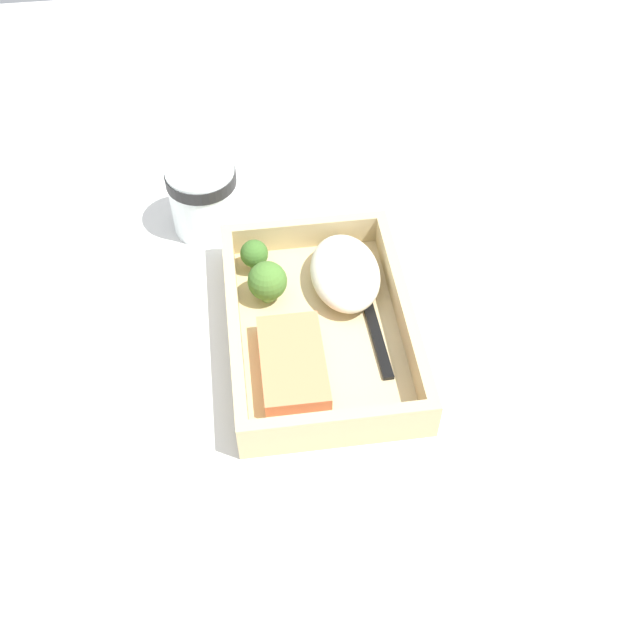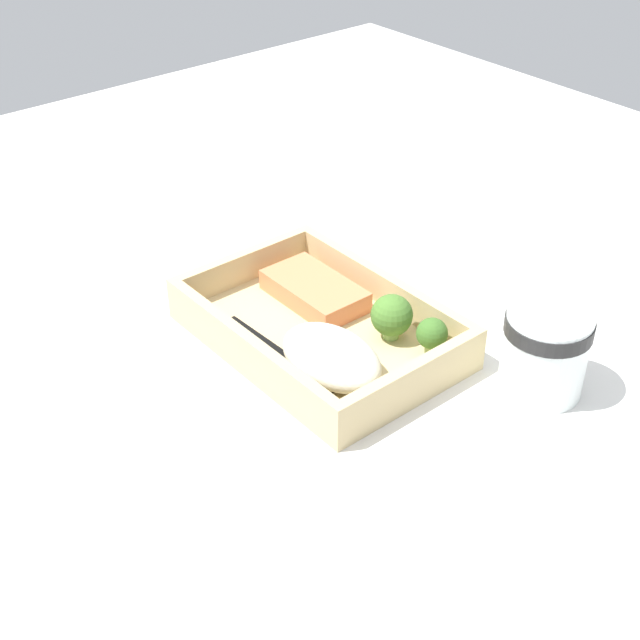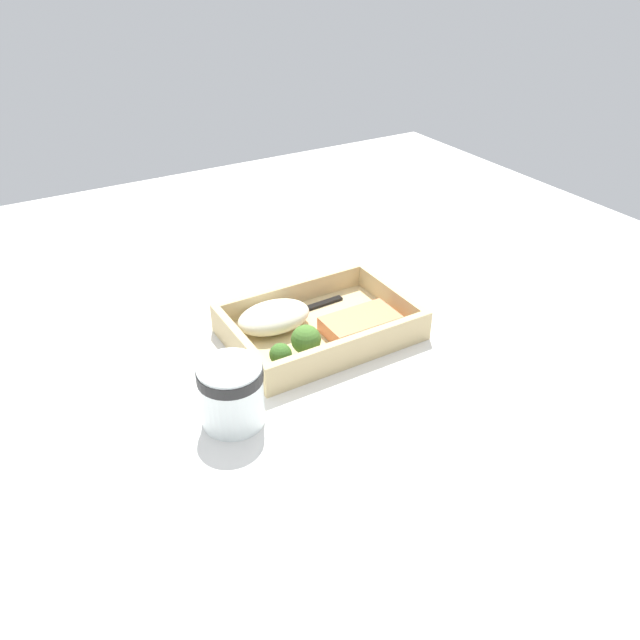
% 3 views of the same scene
% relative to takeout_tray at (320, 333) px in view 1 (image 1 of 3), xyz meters
% --- Properties ---
extents(ground_plane, '(1.60, 1.60, 0.02)m').
position_rel_takeout_tray_xyz_m(ground_plane, '(0.00, 0.00, -0.02)').
color(ground_plane, silver).
extents(takeout_tray, '(0.27, 0.19, 0.01)m').
position_rel_takeout_tray_xyz_m(takeout_tray, '(0.00, 0.00, 0.00)').
color(takeout_tray, tan).
rests_on(takeout_tray, ground_plane).
extents(tray_rim, '(0.27, 0.19, 0.03)m').
position_rel_takeout_tray_xyz_m(tray_rim, '(0.00, 0.00, 0.02)').
color(tray_rim, tan).
rests_on(tray_rim, takeout_tray).
extents(salmon_fillet, '(0.11, 0.06, 0.02)m').
position_rel_takeout_tray_xyz_m(salmon_fillet, '(-0.05, 0.03, 0.02)').
color(salmon_fillet, '#F07F51').
rests_on(salmon_fillet, takeout_tray).
extents(mashed_potatoes, '(0.11, 0.08, 0.04)m').
position_rel_takeout_tray_xyz_m(mashed_potatoes, '(0.06, -0.04, 0.03)').
color(mashed_potatoes, beige).
rests_on(mashed_potatoes, takeout_tray).
extents(broccoli_floret_1, '(0.04, 0.04, 0.05)m').
position_rel_takeout_tray_xyz_m(broccoli_floret_1, '(0.05, 0.05, 0.03)').
color(broccoli_floret_1, '#80AB5B').
rests_on(broccoli_floret_1, takeout_tray).
extents(broccoli_floret_2, '(0.03, 0.03, 0.04)m').
position_rel_takeout_tray_xyz_m(broccoli_floret_2, '(0.10, 0.06, 0.03)').
color(broccoli_floret_2, '#7F9652').
rests_on(broccoli_floret_2, takeout_tray).
extents(fork, '(0.16, 0.02, 0.00)m').
position_rel_takeout_tray_xyz_m(fork, '(0.02, -0.06, 0.01)').
color(fork, black).
rests_on(fork, takeout_tray).
extents(paper_cup, '(0.08, 0.08, 0.08)m').
position_rel_takeout_tray_xyz_m(paper_cup, '(0.19, 0.11, 0.04)').
color(paper_cup, white).
rests_on(paper_cup, ground_plane).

